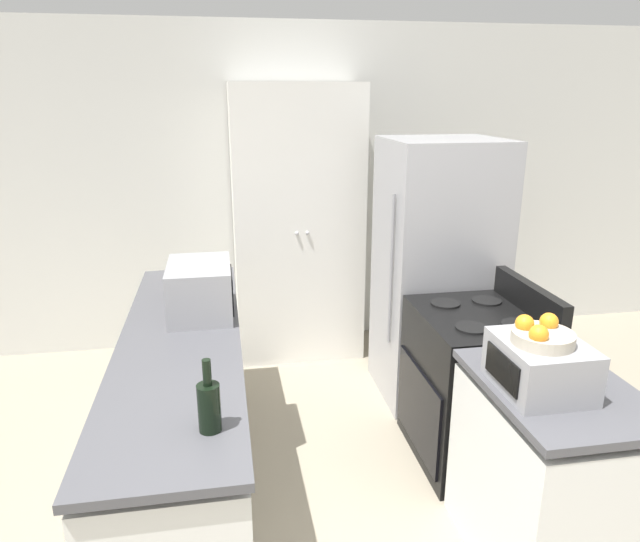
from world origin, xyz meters
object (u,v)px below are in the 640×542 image
microwave (200,289)px  fruit_bowl (541,334)px  stove (473,385)px  wine_bottle (209,405)px  toaster_oven (540,366)px  refrigerator (437,272)px  pantry_cabinet (297,225)px

microwave → fruit_bowl: 1.76m
stove → wine_bottle: (-1.46, -0.89, 0.54)m
wine_bottle → toaster_oven: size_ratio=0.74×
refrigerator → fruit_bowl: size_ratio=7.26×
pantry_cabinet → refrigerator: size_ratio=1.20×
microwave → fruit_bowl: (1.37, -1.11, 0.11)m
fruit_bowl → refrigerator: bearing=83.1°
refrigerator → toaster_oven: (-0.18, -1.60, 0.11)m
refrigerator → toaster_oven: size_ratio=4.70×
pantry_cabinet → toaster_oven: (0.67, -2.43, -0.07)m
stove → fruit_bowl: fruit_bowl is taller
refrigerator → stove: bearing=-93.6°
wine_bottle → pantry_cabinet: bearing=75.3°
pantry_cabinet → stove: pantry_cabinet is taller
wine_bottle → refrigerator: bearing=47.9°
pantry_cabinet → fruit_bowl: size_ratio=8.68×
stove → microwave: 1.65m
stove → wine_bottle: 1.79m
stove → toaster_oven: toaster_oven is taller
stove → fruit_bowl: 1.09m
toaster_oven → fruit_bowl: fruit_bowl is taller
pantry_cabinet → stove: (0.80, -1.61, -0.61)m
pantry_cabinet → microwave: (-0.72, -1.34, -0.03)m
pantry_cabinet → fruit_bowl: (0.65, -2.44, 0.07)m
fruit_bowl → microwave: bearing=141.0°
pantry_cabinet → toaster_oven: bearing=-74.6°
refrigerator → microwave: refrigerator is taller
pantry_cabinet → refrigerator: 1.20m
wine_bottle → stove: bearing=31.5°
wine_bottle → fruit_bowl: fruit_bowl is taller
stove → refrigerator: bearing=86.4°
microwave → toaster_oven: (1.39, -1.10, -0.04)m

